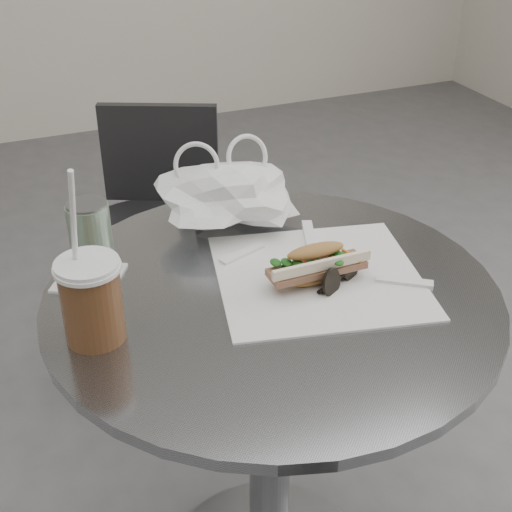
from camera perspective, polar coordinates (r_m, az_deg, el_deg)
name	(u,v)px	position (r m, az deg, el deg)	size (l,w,h in m)	color
cafe_table	(270,413)	(1.36, 1.17, -12.41)	(0.76, 0.76, 0.74)	slate
chair_far	(159,270)	(2.00, -7.75, -1.09)	(0.43, 0.46, 0.77)	#2C2C2F
sandwich_paper	(318,276)	(1.22, 5.00, -1.61)	(0.34, 0.32, 0.00)	white
banh_mi	(316,265)	(1.19, 4.84, -0.73)	(0.21, 0.08, 0.07)	#AE8041
iced_coffee	(91,299)	(1.07, -13.03, -3.38)	(0.10, 0.10, 0.28)	brown
sunglasses	(340,276)	(1.20, 6.70, -1.61)	(0.10, 0.07, 0.05)	black
plastic_bag	(227,198)	(1.35, -2.33, 4.69)	(0.25, 0.19, 0.12)	white
napkin_stack	(89,277)	(1.24, -13.21, -1.67)	(0.14, 0.14, 0.01)	white
drink_can	(91,240)	(1.22, -13.06, 1.28)	(0.07, 0.07, 0.14)	#508A5A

